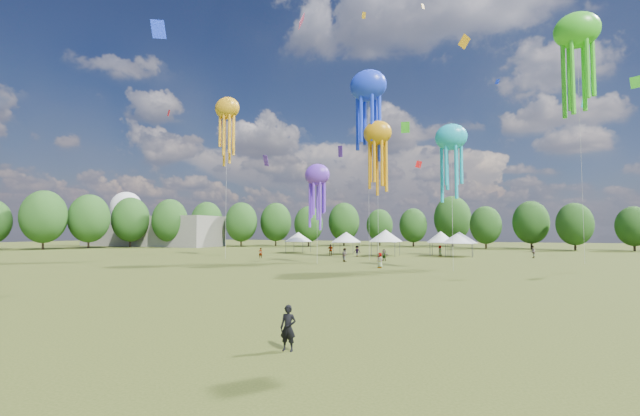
% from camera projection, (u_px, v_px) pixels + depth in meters
% --- Properties ---
extents(ground, '(300.00, 300.00, 0.00)m').
position_uv_depth(ground, '(180.00, 317.00, 19.96)').
color(ground, '#384416').
rests_on(ground, ground).
extents(observer_main, '(0.60, 0.41, 1.57)m').
position_uv_depth(observer_main, '(288.00, 328.00, 14.34)').
color(observer_main, black).
rests_on(observer_main, ground).
extents(spectator_near, '(1.13, 1.12, 1.84)m').
position_uv_depth(spectator_near, '(345.00, 255.00, 55.45)').
color(spectator_near, gray).
rests_on(spectator_near, ground).
extents(spectators_far, '(38.97, 26.10, 1.91)m').
position_uv_depth(spectators_far, '(399.00, 253.00, 62.45)').
color(spectators_far, gray).
rests_on(spectators_far, ground).
extents(festival_tents, '(34.63, 9.33, 4.36)m').
position_uv_depth(festival_tents, '(384.00, 237.00, 71.03)').
color(festival_tents, '#47474C').
rests_on(festival_tents, ground).
extents(show_kites, '(52.27, 19.09, 32.33)m').
position_uv_depth(show_kites, '(414.00, 105.00, 56.36)').
color(show_kites, orange).
rests_on(show_kites, ground).
extents(small_kites, '(81.14, 60.17, 41.52)m').
position_uv_depth(small_kites, '(387.00, 46.00, 59.44)').
color(small_kites, orange).
rests_on(small_kites, ground).
extents(treeline, '(201.57, 95.24, 13.43)m').
position_uv_depth(treeline, '(389.00, 218.00, 79.59)').
color(treeline, '#38281C').
rests_on(treeline, ground).
extents(hangar, '(40.00, 12.00, 8.00)m').
position_uv_depth(hangar, '(152.00, 231.00, 113.85)').
color(hangar, gray).
rests_on(hangar, ground).
extents(radome, '(9.00, 9.00, 16.00)m').
position_uv_depth(radome, '(126.00, 212.00, 125.75)').
color(radome, white).
rests_on(radome, ground).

